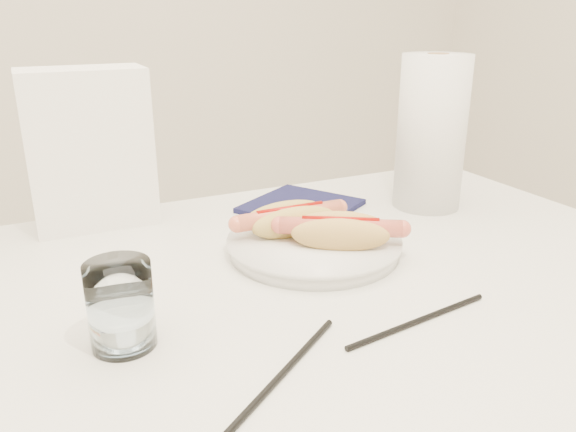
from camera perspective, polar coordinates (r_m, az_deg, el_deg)
name	(u,v)px	position (r m, az deg, el deg)	size (l,w,h in m)	color
table	(272,339)	(0.72, -1.60, -12.25)	(1.20, 0.80, 0.75)	silver
plate	(314,247)	(0.80, 2.62, -3.11)	(0.23, 0.23, 0.02)	white
hotdog_left	(290,220)	(0.81, 0.21, -0.38)	(0.16, 0.06, 0.04)	tan
hotdog_right	(340,232)	(0.77, 5.26, -1.58)	(0.15, 0.12, 0.04)	tan
water_glass	(121,305)	(0.60, -16.44, -8.58)	(0.07, 0.07, 0.09)	white
chopstick_near	(282,374)	(0.55, -0.58, -15.54)	(0.01, 0.01, 0.21)	black
chopstick_far	(419,321)	(0.64, 12.98, -10.19)	(0.01, 0.01, 0.20)	black
napkin_box	(89,149)	(0.93, -19.31, 6.40)	(0.18, 0.10, 0.24)	white
navy_napkin	(301,206)	(0.98, 1.32, 1.01)	(0.17, 0.17, 0.01)	#111237
paper_towel_roll	(431,133)	(0.99, 14.19, 8.08)	(0.11, 0.11, 0.26)	white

